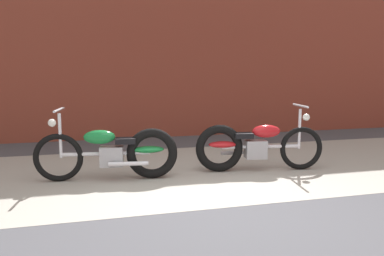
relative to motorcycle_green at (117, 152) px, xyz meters
name	(u,v)px	position (x,y,z in m)	size (l,w,h in m)	color
ground_plane	(220,208)	(1.03, -1.49, -0.40)	(80.00, 80.00, 0.00)	#47474C
sidewalk_slab	(184,170)	(1.03, 0.26, -0.40)	(36.00, 3.50, 0.01)	#9E998E
brick_building_wall	(149,30)	(1.03, 3.71, 2.13)	(36.00, 0.50, 5.05)	brown
motorcycle_green	(117,152)	(0.00, 0.00, 0.00)	(2.00, 0.63, 1.03)	black
motorcycle_red	(251,146)	(2.03, -0.03, 0.00)	(2.00, 0.66, 1.03)	black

